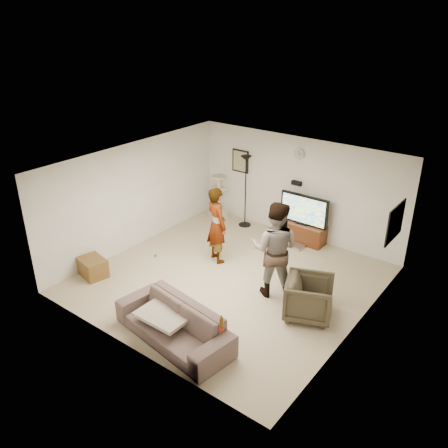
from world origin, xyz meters
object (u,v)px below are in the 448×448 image
Objects in this scene: side_table at (93,267)px; person_right at (275,250)px; floor_lamp at (245,192)px; tv at (304,210)px; beer_bottle at (221,325)px; sofa at (173,324)px; tv_stand at (302,232)px; cat_tree at (218,196)px; person_left at (217,225)px; armchair at (309,298)px.

person_right is at bearing 27.45° from side_table.
person_right is (2.29, -2.29, 0.04)m from floor_lamp.
tv reaches higher than beer_bottle.
sofa is at bearing -69.44° from floor_lamp.
sofa is at bearing -89.18° from tv_stand.
person_right is 2.32m from beer_bottle.
tv is 4.78m from beer_bottle.
tv is 1.65m from floor_lamp.
tv_stand is 0.60× the size of floor_lamp.
cat_tree is at bearing -176.50° from tv.
person_left reaches higher than tv.
person_left is at bearing 54.01° from armchair.
person_right reaches higher than tv_stand.
tv_stand is at bearing 8.37° from armchair.
sofa reaches higher than tv_stand.
floor_lamp reaches higher than beer_bottle.
armchair is at bearing 19.23° from side_table.
floor_lamp is at bearing 74.76° from side_table.
tv_stand is 1.32× the size of armchair.
tv_stand is 0.60m from tv.
person_right is at bearing 83.60° from sofa.
floor_lamp is 7.53× the size of beer_bottle.
person_left is (0.57, -1.91, -0.07)m from floor_lamp.
person_right is 2.43m from sofa.
cat_tree is at bearing 86.62° from side_table.
beer_bottle is 0.29× the size of armchair.
sofa is at bearing 138.07° from person_left.
armchair is at bearing -59.22° from tv.
tv_stand is 4.81m from beer_bottle.
person_left is (-1.08, -2.00, 0.03)m from tv.
sofa is (0.07, -4.65, 0.09)m from tv_stand.
tv_stand is at bearing -94.89° from person_right.
person_left is 0.89× the size of person_right.
tv is 5.02m from side_table.
person_left is 3.43m from beer_bottle.
tv is 3.11m from armchair.
person_left is at bearing -52.23° from cat_tree.
person_left reaches higher than cat_tree.
sofa reaches higher than side_table.
tv is 2.52m from cat_tree.
sofa is (1.14, -2.65, -0.54)m from person_left.
tv_stand is 0.65× the size of person_left.
floor_lamp reaches higher than tv_stand.
tv is at bearing 103.31° from beer_bottle.
sofa is at bearing 180.00° from beer_bottle.
tv is at bearing 3.41° from floor_lamp.
floor_lamp is at bearing -176.59° from tv_stand.
tv is at bearing 56.51° from side_table.
tv_stand is 0.92× the size of tv.
cat_tree is 4.79m from armchair.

